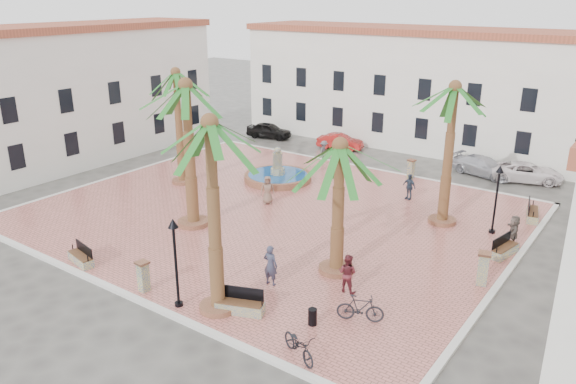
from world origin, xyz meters
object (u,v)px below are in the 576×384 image
Objects in this scene: palm_e at (340,164)px; car_black at (269,130)px; palm_sw at (186,103)px; bicycle_b at (360,308)px; pedestrian_east at (514,231)px; car_silver at (484,166)px; palm_ne at (454,103)px; lamppost_s at (175,248)px; bench_ne at (532,214)px; bollard_n at (411,169)px; bench_e at (504,250)px; car_red at (340,142)px; bollard_se at (143,276)px; lamppost_e at (498,188)px; bollard_e at (483,268)px; pedestrian_fountain_a at (268,190)px; pedestrian_fountain_b at (409,187)px; litter_bin at (312,317)px; palm_s at (211,145)px; cyclist_a at (270,265)px; bicycle_a at (299,345)px; palm_nw at (176,85)px; bench_se at (240,306)px; car_white at (527,172)px; fountain at (278,176)px; pedestrian_north at (324,151)px.

palm_e reaches higher than car_black.
palm_sw is 13.82m from bicycle_b.
pedestrian_east is 0.36× the size of car_silver.
lamppost_s is at bearing -110.45° from palm_ne.
bench_ne is 1.53× the size of bollard_n.
car_red is (-16.65, 12.75, 0.19)m from bench_e.
lamppost_e is at bearing 55.46° from bollard_se.
palm_e is 7.64m from bollard_e.
lamppost_s reaches higher than pedestrian_fountain_a.
palm_sw is at bearing -109.78° from pedestrian_fountain_b.
pedestrian_east is at bearing -8.06° from pedestrian_fountain_b.
litter_bin is 29.87m from car_black.
bench_ne is at bearing 65.59° from palm_s.
cyclist_a is (-7.43, -8.81, 0.64)m from bench_e.
lamppost_e reaches higher than bollard_se.
lamppost_s is (5.48, -6.42, -4.09)m from palm_sw.
bollard_se is 7.95m from bicycle_a.
bollard_se is 11.56m from pedestrian_fountain_a.
bollard_e reaches higher than car_silver.
palm_sw is 14.44m from bicycle_a.
palm_nw is 21.28m from bicycle_a.
palm_s is at bearing -158.71° from car_black.
lamppost_s is at bearing -49.51° from palm_sw.
pedestrian_east is at bearing 70.05° from litter_bin.
car_silver is at bearing 87.47° from palm_e.
lamppost_e is 18.65m from car_red.
palm_nw is 4.73× the size of pedestrian_fountain_b.
car_black is (-20.14, 24.69, 0.03)m from bicycle_a.
bench_ne is at bearing 69.36° from lamppost_e.
palm_s reaches higher than lamppost_s.
palm_sw is at bearing 123.24° from bench_e.
pedestrian_fountain_a is 0.46× the size of car_red.
litter_bin is at bearing -70.59° from palm_e.
pedestrian_fountain_a is at bearing 101.20° from bench_se.
palm_ne is at bearing -160.19° from car_silver.
bicycle_a is 25.24m from car_white.
bollard_se is at bearing -61.94° from palm_sw.
bollard_se is 14.48m from bollard_e.
bench_se is at bearing -73.17° from pedestrian_fountain_b.
car_white is (-0.82, 10.45, -2.01)m from lamppost_e.
bollard_e is at bearing -147.83° from car_red.
palm_sw is at bearing -39.86° from palm_nw.
palm_nw is 15.81m from pedestrian_fountain_b.
bench_se is 1.47× the size of bollard_se.
lamppost_e is (-1.28, 2.38, 2.23)m from bench_e.
pedestrian_fountain_b is at bearing 11.36° from fountain.
bicycle_b is at bearing 160.05° from car_white.
bench_se is at bearing -36.81° from palm_nw.
car_silver is (10.60, 4.06, -0.30)m from pedestrian_north.
pedestrian_fountain_b is 7.75m from pedestrian_east.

